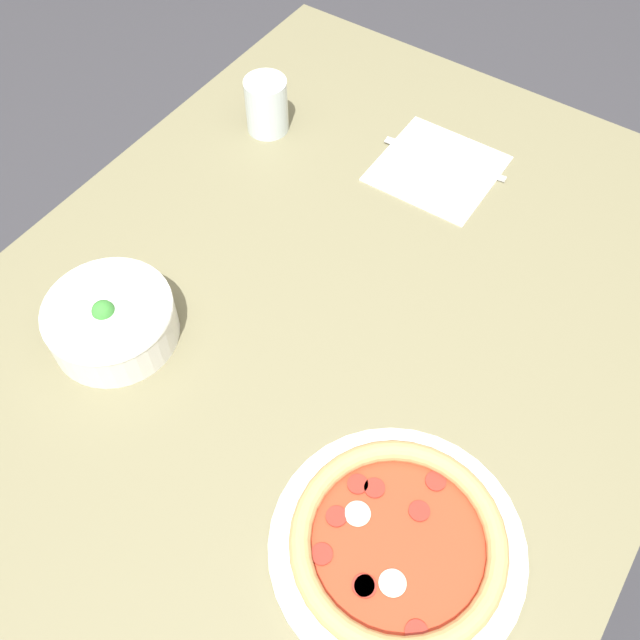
% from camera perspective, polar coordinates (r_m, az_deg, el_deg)
% --- Properties ---
extents(ground_plane, '(8.00, 8.00, 0.00)m').
position_cam_1_polar(ground_plane, '(1.69, -0.42, -15.49)').
color(ground_plane, '#333338').
extents(dining_table, '(1.38, 0.99, 0.74)m').
position_cam_1_polar(dining_table, '(1.09, -0.63, -4.02)').
color(dining_table, '#706B4C').
rests_on(dining_table, ground_plane).
extents(pizza, '(0.31, 0.31, 0.04)m').
position_cam_1_polar(pizza, '(0.88, 6.23, -17.38)').
color(pizza, white).
rests_on(pizza, dining_table).
extents(bowl, '(0.18, 0.18, 0.08)m').
position_cam_1_polar(bowl, '(1.03, -16.39, 0.07)').
color(bowl, white).
rests_on(bowl, dining_table).
extents(napkin, '(0.20, 0.20, 0.00)m').
position_cam_1_polar(napkin, '(1.26, 9.36, 11.86)').
color(napkin, white).
rests_on(napkin, dining_table).
extents(fork, '(0.03, 0.18, 0.00)m').
position_cam_1_polar(fork, '(1.24, 8.82, 11.23)').
color(fork, silver).
rests_on(fork, napkin).
extents(knife, '(0.04, 0.22, 0.01)m').
position_cam_1_polar(knife, '(1.27, 10.32, 12.43)').
color(knife, silver).
rests_on(knife, napkin).
extents(glass, '(0.07, 0.07, 0.10)m').
position_cam_1_polar(glass, '(1.30, -4.30, 16.75)').
color(glass, silver).
rests_on(glass, dining_table).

